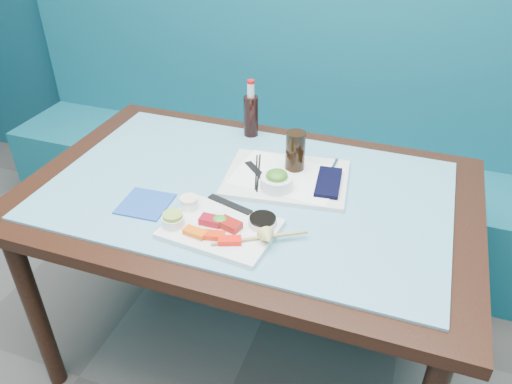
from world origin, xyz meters
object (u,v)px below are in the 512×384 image
(dining_table, at_px, (248,212))
(blue_napkin, at_px, (145,204))
(booth_bench, at_px, (308,164))
(sashimi_plate, at_px, (221,229))
(serving_tray, at_px, (287,178))
(cola_bottle_body, at_px, (251,116))
(cola_glass, at_px, (295,151))
(seaweed_bowl, at_px, (277,182))

(dining_table, height_order, blue_napkin, blue_napkin)
(booth_bench, bearing_deg, dining_table, -90.00)
(booth_bench, bearing_deg, sashimi_plate, -89.72)
(booth_bench, relative_size, serving_tray, 7.85)
(booth_bench, height_order, serving_tray, booth_bench)
(cola_bottle_body, bearing_deg, sashimi_plate, -78.19)
(dining_table, bearing_deg, booth_bench, 90.00)
(cola_glass, distance_m, cola_bottle_body, 0.30)
(serving_tray, bearing_deg, dining_table, -147.02)
(seaweed_bowl, height_order, cola_bottle_body, cola_bottle_body)
(booth_bench, relative_size, dining_table, 2.14)
(dining_table, distance_m, blue_napkin, 0.33)
(seaweed_bowl, bearing_deg, booth_bench, 96.25)
(sashimi_plate, xyz_separation_m, blue_napkin, (-0.26, 0.04, -0.00))
(sashimi_plate, bearing_deg, booth_bench, 96.08)
(cola_glass, distance_m, blue_napkin, 0.50)
(dining_table, height_order, seaweed_bowl, seaweed_bowl)
(sashimi_plate, bearing_deg, cola_glass, 79.76)
(serving_tray, relative_size, cola_bottle_body, 2.55)
(dining_table, xyz_separation_m, cola_glass, (0.11, 0.14, 0.17))
(seaweed_bowl, height_order, cola_glass, cola_glass)
(sashimi_plate, distance_m, cola_bottle_body, 0.59)
(sashimi_plate, bearing_deg, seaweed_bowl, 75.96)
(sashimi_plate, relative_size, blue_napkin, 2.13)
(sashimi_plate, xyz_separation_m, seaweed_bowl, (0.09, 0.24, 0.03))
(seaweed_bowl, relative_size, cola_bottle_body, 0.66)
(blue_napkin, bearing_deg, serving_tray, 37.24)
(cola_bottle_body, height_order, blue_napkin, cola_bottle_body)
(dining_table, bearing_deg, sashimi_plate, -88.69)
(booth_bench, xyz_separation_m, dining_table, (0.00, -0.84, 0.29))
(serving_tray, height_order, cola_glass, cola_glass)
(seaweed_bowl, distance_m, blue_napkin, 0.40)
(cola_bottle_body, relative_size, blue_napkin, 1.07)
(cola_bottle_body, bearing_deg, seaweed_bowl, -58.42)
(serving_tray, height_order, seaweed_bowl, seaweed_bowl)
(dining_table, distance_m, cola_glass, 0.25)
(sashimi_plate, relative_size, cola_glass, 2.31)
(dining_table, distance_m, cola_bottle_body, 0.40)
(cola_glass, bearing_deg, sashimi_plate, -106.04)
(cola_glass, bearing_deg, serving_tray, -100.30)
(sashimi_plate, xyz_separation_m, cola_glass, (0.11, 0.37, 0.07))
(seaweed_bowl, relative_size, blue_napkin, 0.71)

